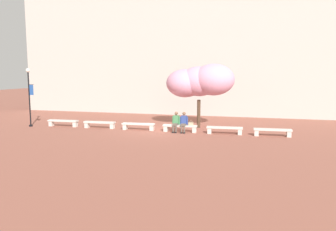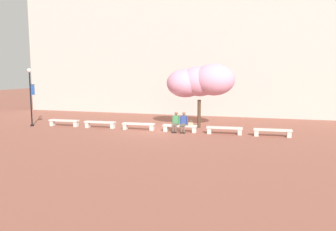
% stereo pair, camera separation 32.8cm
% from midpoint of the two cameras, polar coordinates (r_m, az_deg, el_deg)
% --- Properties ---
extents(ground_plane, '(100.00, 100.00, 0.00)m').
position_cam_midpoint_polar(ground_plane, '(21.14, -2.05, -2.71)').
color(ground_plane, '#8E5142').
extents(building_facade, '(32.35, 4.00, 10.90)m').
position_cam_midpoint_polar(building_facade, '(30.87, 3.67, 10.60)').
color(building_facade, '#B7B2A8').
rests_on(building_facade, ground).
extents(stone_bench_west_end, '(2.20, 0.54, 0.45)m').
position_cam_midpoint_polar(stone_bench_west_end, '(24.09, -18.17, -1.08)').
color(stone_bench_west_end, beige).
rests_on(stone_bench_west_end, ground).
extents(stone_bench_near_west, '(2.20, 0.54, 0.45)m').
position_cam_midpoint_polar(stone_bench_near_west, '(22.68, -12.25, -1.38)').
color(stone_bench_near_west, beige).
rests_on(stone_bench_near_west, ground).
extents(stone_bench_center, '(2.20, 0.54, 0.45)m').
position_cam_midpoint_polar(stone_bench_center, '(21.54, -5.62, -1.70)').
color(stone_bench_center, beige).
rests_on(stone_bench_center, ground).
extents(stone_bench_near_east, '(2.20, 0.54, 0.45)m').
position_cam_midpoint_polar(stone_bench_near_east, '(20.73, 1.64, -2.03)').
color(stone_bench_near_east, beige).
rests_on(stone_bench_near_east, ground).
extents(stone_bench_east_end, '(2.20, 0.54, 0.45)m').
position_cam_midpoint_polar(stone_bench_east_end, '(20.26, 9.37, -2.34)').
color(stone_bench_east_end, beige).
rests_on(stone_bench_east_end, ground).
extents(stone_bench_far_east, '(2.20, 0.54, 0.45)m').
position_cam_midpoint_polar(stone_bench_far_east, '(20.18, 17.31, -2.62)').
color(stone_bench_far_east, beige).
rests_on(stone_bench_far_east, ground).
extents(person_seated_left, '(0.51, 0.69, 1.29)m').
position_cam_midpoint_polar(person_seated_left, '(20.68, 0.93, -0.97)').
color(person_seated_left, black).
rests_on(person_seated_left, ground).
extents(person_seated_right, '(0.51, 0.69, 1.29)m').
position_cam_midpoint_polar(person_seated_right, '(20.56, 2.31, -1.02)').
color(person_seated_right, black).
rests_on(person_seated_right, ground).
extents(handbag, '(0.30, 0.15, 0.34)m').
position_cam_midpoint_polar(handbag, '(20.56, 3.57, -1.37)').
color(handbag, tan).
rests_on(handbag, stone_bench_near_east).
extents(cherry_tree_main, '(4.63, 2.75, 4.33)m').
position_cam_midpoint_polar(cherry_tree_main, '(22.22, 5.13, 5.94)').
color(cherry_tree_main, '#473323').
rests_on(cherry_tree_main, ground).
extents(lamp_post_with_banner, '(0.54, 0.28, 4.03)m').
position_cam_midpoint_polar(lamp_post_with_banner, '(24.68, -23.37, 3.80)').
color(lamp_post_with_banner, black).
rests_on(lamp_post_with_banner, ground).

